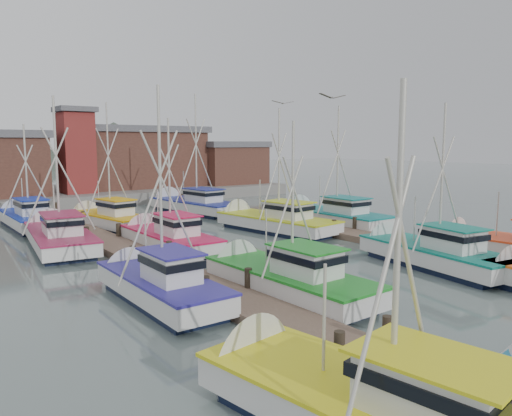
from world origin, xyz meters
TOP-DOWN VIEW (x-y plane):
  - ground at (0.00, 0.00)m, footprint 260.00×260.00m
  - dock_left at (-7.00, 4.04)m, footprint 2.30×46.00m
  - dock_right at (7.00, 4.04)m, footprint 2.30×46.00m
  - quay at (0.00, 37.00)m, footprint 44.00×16.00m
  - shed_center at (6.00, 37.00)m, footprint 14.84×9.54m
  - shed_right at (17.00, 34.00)m, footprint 8.48×6.36m
  - lookout_tower at (-2.00, 33.00)m, footprint 3.60×3.60m
  - boat_2 at (-9.72, -11.30)m, footprint 4.16×9.53m
  - boat_4 at (-4.67, -2.46)m, footprint 3.20×8.87m
  - boat_5 at (4.35, -3.24)m, footprint 4.06×9.27m
  - boat_6 at (-9.22, -0.22)m, footprint 3.60×8.04m
  - boat_8 at (-4.58, 8.31)m, footprint 3.38×8.75m
  - boat_9 at (4.23, 9.50)m, footprint 4.36×10.23m
  - boat_10 at (-9.50, 12.60)m, footprint 4.20×10.05m
  - boat_11 at (9.59, 9.05)m, footprint 4.06×10.00m
  - boat_12 at (-4.73, 17.74)m, footprint 4.00×8.88m
  - boat_13 at (4.49, 21.43)m, footprint 4.58×10.78m
  - boat_14 at (-9.30, 21.77)m, footprint 3.50×9.14m
  - gull_near at (-1.84, -2.43)m, footprint 1.54×0.61m
  - gull_far at (2.38, 6.02)m, footprint 1.55×0.66m

SIDE VIEW (x-z plane):
  - ground at x=0.00m, z-range 0.00..0.00m
  - dock_left at x=-7.00m, z-range -0.54..0.96m
  - dock_right at x=7.00m, z-range -0.54..0.96m
  - quay at x=0.00m, z-range 0.00..1.20m
  - boat_4 at x=-4.67m, z-range -3.23..4.58m
  - boat_8 at x=-4.58m, z-range -3.50..4.85m
  - boat_2 at x=-9.72m, z-range -3.43..4.79m
  - boat_14 at x=-9.30m, z-range -3.49..4.85m
  - boat_5 at x=4.35m, z-range -3.76..5.13m
  - boat_9 at x=4.23m, z-range -4.07..5.43m
  - boat_6 at x=-9.22m, z-range -3.79..5.16m
  - boat_12 at x=-4.73m, z-range -4.20..5.56m
  - boat_11 at x=9.59m, z-range -4.25..5.62m
  - boat_10 at x=-9.50m, z-range -4.19..5.57m
  - boat_13 at x=4.49m, z-range -5.03..6.42m
  - shed_right at x=17.00m, z-range 1.24..6.44m
  - shed_center at x=6.00m, z-range 1.24..8.14m
  - lookout_tower at x=-2.00m, z-range 1.30..9.80m
  - gull_near at x=-1.84m, z-range 8.06..8.30m
  - gull_far at x=2.38m, z-range 8.54..8.78m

